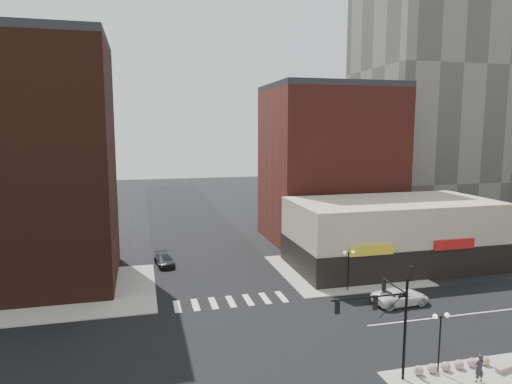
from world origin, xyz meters
name	(u,v)px	position (x,y,z in m)	size (l,w,h in m)	color
ground	(252,339)	(0.00, 0.00, 0.00)	(240.00, 240.00, 0.00)	black
road_ew	(252,339)	(0.00, 0.00, 0.01)	(200.00, 14.00, 0.02)	black
road_ns	(252,339)	(0.00, 0.00, 0.01)	(14.00, 200.00, 0.02)	black
sidewalk_nw	(80,292)	(-14.50, 14.50, 0.06)	(15.00, 15.00, 0.12)	gray
sidewalk_ne	(343,270)	(14.50, 14.50, 0.06)	(15.00, 15.00, 0.12)	gray
building_nw	(32,167)	(-19.00, 18.50, 12.50)	(16.00, 15.00, 25.00)	#391A12
building_ne_midrise	(329,166)	(19.00, 29.50, 11.00)	(18.00, 15.00, 22.00)	maroon
tower_far	(459,14)	(60.00, 56.00, 41.00)	(18.00, 18.00, 82.00)	#47443F
building_ne_row	(391,239)	(21.00, 15.00, 3.30)	(24.20, 12.20, 8.00)	#B4A98F
traffic_signal	(390,308)	(7.24, -7.83, 4.96)	(5.59, 3.09, 7.77)	black
street_lamp_se_a	(440,328)	(11.00, -8.00, 3.29)	(1.22, 0.32, 4.16)	black
street_lamp_ne	(349,260)	(12.00, 8.00, 3.29)	(1.22, 0.32, 4.16)	black
bollard_row	(452,365)	(12.12, -8.00, 0.44)	(5.88, 0.63, 0.63)	gray
white_suv	(400,297)	(15.30, 3.63, 0.75)	(2.49, 5.41, 1.50)	silver
dark_sedan_north	(164,260)	(-5.66, 21.58, 0.68)	(1.92, 4.72, 1.37)	black
pedestrian	(479,368)	(12.78, -9.72, 1.08)	(0.70, 0.46, 1.93)	#252227
stone_bench	(505,368)	(15.49, -9.00, 0.32)	(1.69, 0.87, 0.38)	#A57F71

